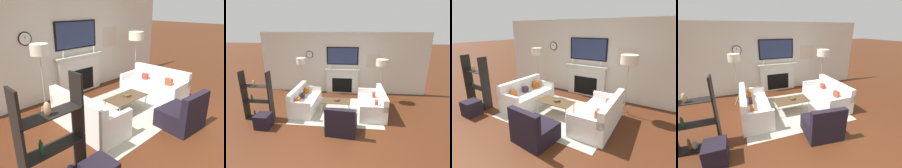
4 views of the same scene
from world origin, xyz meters
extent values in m
cube|color=beige|center=(0.00, 4.49, 1.35)|extent=(7.35, 0.07, 2.70)
cube|color=beige|center=(0.00, 4.38, 0.54)|extent=(1.43, 0.16, 1.08)
cube|color=black|center=(0.00, 4.29, 0.39)|extent=(0.89, 0.01, 0.65)
cube|color=beige|center=(0.00, 4.36, 1.10)|extent=(1.55, 0.22, 0.04)
cylinder|color=#B2AD9E|center=(-0.54, 4.33, 1.17)|extent=(0.04, 0.04, 0.10)
cylinder|color=white|center=(-0.54, 4.33, 1.27)|extent=(0.03, 0.03, 0.09)
cylinder|color=#B2AD9E|center=(0.54, 4.33, 1.17)|extent=(0.04, 0.04, 0.10)
cylinder|color=white|center=(0.54, 4.33, 1.27)|extent=(0.03, 0.03, 0.09)
cube|color=black|center=(0.00, 4.45, 1.69)|extent=(1.39, 0.04, 0.77)
cube|color=navy|center=(0.00, 4.43, 1.69)|extent=(1.30, 0.01, 0.69)
cylinder|color=black|center=(-1.48, 4.44, 1.72)|extent=(0.32, 0.02, 0.32)
cylinder|color=silver|center=(-1.48, 4.43, 1.72)|extent=(0.28, 0.00, 0.28)
cube|color=black|center=(-1.48, 4.43, 1.76)|extent=(0.01, 0.00, 0.07)
cube|color=beige|center=(1.34, 4.45, 1.51)|extent=(0.59, 0.02, 0.59)
cube|color=#AAA290|center=(0.00, 2.56, 0.01)|extent=(3.04, 2.30, 0.01)
cube|color=silver|center=(-1.17, 2.56, 0.22)|extent=(0.82, 1.73, 0.43)
cube|color=silver|center=(-1.48, 2.56, 0.63)|extent=(0.20, 1.71, 0.39)
cube|color=white|center=(-1.15, 3.36, 0.52)|extent=(0.78, 0.12, 0.18)
cube|color=silver|center=(-1.19, 1.75, 0.52)|extent=(0.78, 0.12, 0.18)
cube|color=#B45315|center=(-1.28, 3.06, 0.54)|extent=(0.12, 0.23, 0.22)
cube|color=#352335|center=(-1.29, 2.56, 0.52)|extent=(0.12, 0.18, 0.18)
cube|color=#C05920|center=(-1.30, 2.05, 0.53)|extent=(0.12, 0.21, 0.20)
cube|color=silver|center=(1.17, 2.56, 0.21)|extent=(0.91, 1.76, 0.42)
cube|color=silver|center=(1.53, 2.56, 0.61)|extent=(0.20, 1.75, 0.38)
cube|color=white|center=(1.19, 1.73, 0.51)|extent=(0.87, 0.12, 0.18)
cube|color=white|center=(1.15, 3.38, 0.51)|extent=(0.87, 0.12, 0.18)
cube|color=brown|center=(1.31, 2.17, 0.52)|extent=(0.11, 0.20, 0.20)
cube|color=maroon|center=(1.29, 2.94, 0.51)|extent=(0.11, 0.19, 0.18)
cube|color=black|center=(0.24, 1.24, 0.20)|extent=(0.89, 0.83, 0.40)
cube|color=black|center=(0.22, 0.93, 0.62)|extent=(0.84, 0.21, 0.43)
cube|color=#4C3823|center=(-0.08, 2.48, 0.40)|extent=(1.03, 0.55, 0.02)
cylinder|color=#B7B7BC|center=(-0.55, 2.25, 0.20)|extent=(0.02, 0.02, 0.39)
cylinder|color=#B7B7BC|center=(0.40, 2.25, 0.20)|extent=(0.02, 0.02, 0.39)
cylinder|color=#B7B7BC|center=(-0.55, 2.71, 0.20)|extent=(0.02, 0.02, 0.39)
cylinder|color=#B7B7BC|center=(0.40, 2.71, 0.20)|extent=(0.02, 0.02, 0.39)
cylinder|color=#4E3E28|center=(-0.05, 2.50, 0.43)|extent=(0.18, 0.18, 0.05)
torus|color=#493C1B|center=(-0.05, 2.50, 0.45)|extent=(0.20, 0.20, 0.02)
cylinder|color=#9E998E|center=(-1.49, 3.60, 0.13)|extent=(0.09, 0.23, 0.28)
cylinder|color=#9E998E|center=(-1.67, 3.64, 0.13)|extent=(0.17, 0.19, 0.28)
cylinder|color=#9E998E|center=(-1.62, 3.46, 0.13)|extent=(0.23, 0.07, 0.28)
cylinder|color=#9E998E|center=(-1.59, 3.57, 0.88)|extent=(0.02, 0.02, 1.22)
cylinder|color=beige|center=(-1.59, 3.57, 1.61)|extent=(0.38, 0.38, 0.23)
cylinder|color=#9E998E|center=(1.70, 3.60, 0.13)|extent=(0.09, 0.23, 0.28)
cylinder|color=#9E998E|center=(1.51, 3.64, 0.13)|extent=(0.17, 0.19, 0.28)
cylinder|color=#9E998E|center=(1.57, 3.46, 0.13)|extent=(0.23, 0.07, 0.28)
cylinder|color=#9E998E|center=(1.59, 3.57, 0.86)|extent=(0.02, 0.02, 1.20)
cylinder|color=beige|center=(1.59, 3.57, 1.59)|extent=(0.46, 0.46, 0.25)
cube|color=black|center=(-2.93, 1.70, 0.80)|extent=(0.04, 0.28, 1.61)
cube|color=black|center=(-2.06, 1.70, 0.80)|extent=(0.04, 0.28, 1.61)
cube|color=black|center=(-2.50, 1.70, 0.03)|extent=(0.91, 0.28, 0.02)
cube|color=black|center=(-2.50, 1.70, 0.62)|extent=(0.91, 0.28, 0.01)
cube|color=black|center=(-2.50, 1.70, 1.13)|extent=(0.91, 0.28, 0.02)
cylinder|color=brown|center=(-2.67, 1.68, 0.15)|extent=(0.06, 0.06, 0.22)
cylinder|color=brown|center=(-2.67, 1.68, 0.28)|extent=(0.03, 0.03, 0.06)
ellipsoid|color=tan|center=(-2.54, 1.67, 1.24)|extent=(0.09, 0.09, 0.19)
ellipsoid|color=#3B4866|center=(-2.25, 1.71, 0.11)|extent=(0.11, 0.11, 0.14)
ellipsoid|color=slate|center=(-2.57, 1.66, 0.13)|extent=(0.12, 0.12, 0.19)
cylinder|color=#194223|center=(-2.68, 1.68, 0.71)|extent=(0.06, 0.06, 0.18)
cylinder|color=#194223|center=(-2.68, 1.68, 0.83)|extent=(0.03, 0.03, 0.04)
cube|color=black|center=(-2.11, 1.20, 0.21)|extent=(0.43, 0.43, 0.42)
camera|label=1|loc=(-3.72, -0.63, 2.45)|focal=35.00mm
camera|label=2|loc=(0.60, -3.18, 2.88)|focal=28.00mm
camera|label=3|loc=(2.53, -1.29, 2.37)|focal=28.00mm
camera|label=4|loc=(-1.52, -1.39, 2.46)|focal=24.00mm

